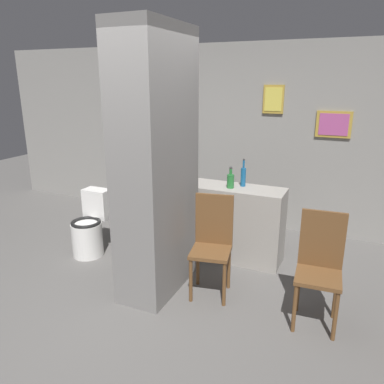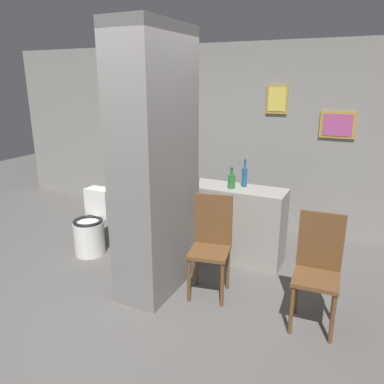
% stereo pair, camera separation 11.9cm
% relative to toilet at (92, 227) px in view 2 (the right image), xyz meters
% --- Properties ---
extents(ground_plane, '(14.00, 14.00, 0.00)m').
position_rel_toilet_xyz_m(ground_plane, '(1.11, -0.82, -0.33)').
color(ground_plane, '#5B5956').
extents(wall_back, '(8.00, 0.09, 2.60)m').
position_rel_toilet_xyz_m(wall_back, '(1.11, 1.81, 0.97)').
color(wall_back, gray).
rests_on(wall_back, ground_plane).
extents(pillar_center, '(0.50, 0.98, 2.60)m').
position_rel_toilet_xyz_m(pillar_center, '(1.16, -0.33, 0.97)').
color(pillar_center, gray).
rests_on(pillar_center, ground_plane).
extents(counter_shelf, '(1.32, 0.44, 0.90)m').
position_rel_toilet_xyz_m(counter_shelf, '(1.60, 0.61, 0.12)').
color(counter_shelf, gray).
rests_on(counter_shelf, ground_plane).
extents(toilet, '(0.38, 0.54, 0.79)m').
position_rel_toilet_xyz_m(toilet, '(0.00, 0.00, 0.00)').
color(toilet, white).
rests_on(toilet, ground_plane).
extents(chair_near_pillar, '(0.45, 0.45, 1.02)m').
position_rel_toilet_xyz_m(chair_near_pillar, '(1.71, -0.21, 0.22)').
color(chair_near_pillar, brown).
rests_on(chair_near_pillar, ground_plane).
extents(chair_by_doorway, '(0.41, 0.41, 1.02)m').
position_rel_toilet_xyz_m(chair_by_doorway, '(2.74, -0.28, 0.22)').
color(chair_by_doorway, brown).
rests_on(chair_by_doorway, ground_plane).
extents(bicycle, '(1.50, 0.42, 0.65)m').
position_rel_toilet_xyz_m(bicycle, '(0.62, 0.59, -0.02)').
color(bicycle, black).
rests_on(bicycle, ground_plane).
extents(bottle_tall, '(0.06, 0.06, 0.33)m').
position_rel_toilet_xyz_m(bottle_tall, '(1.74, 0.69, 0.69)').
color(bottle_tall, '#19598C').
rests_on(bottle_tall, counter_shelf).
extents(bottle_short, '(0.08, 0.08, 0.25)m').
position_rel_toilet_xyz_m(bottle_short, '(1.63, 0.56, 0.66)').
color(bottle_short, '#267233').
rests_on(bottle_short, counter_shelf).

